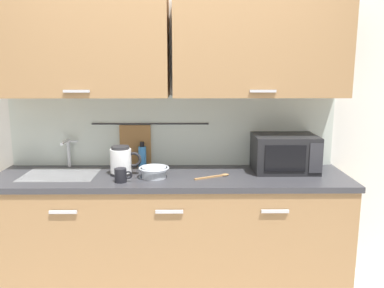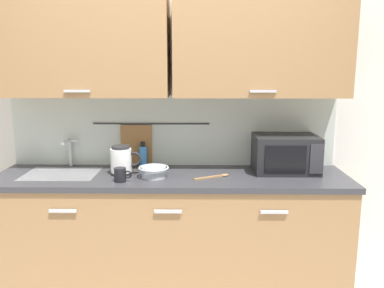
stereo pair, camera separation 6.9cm
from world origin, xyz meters
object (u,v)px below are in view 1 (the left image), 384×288
at_px(wooden_spoon, 216,176).
at_px(dish_soap_bottle, 142,156).
at_px(microwave, 285,153).
at_px(mug_near_sink, 121,175).
at_px(mixing_bowl, 154,171).
at_px(electric_kettle, 121,161).

bearing_deg(wooden_spoon, dish_soap_bottle, 152.16).
xyz_separation_m(microwave, wooden_spoon, (-0.52, -0.16, -0.13)).
relative_size(microwave, dish_soap_bottle, 2.35).
relative_size(microwave, mug_near_sink, 3.83).
distance_m(dish_soap_bottle, mixing_bowl, 0.33).
bearing_deg(mug_near_sink, wooden_spoon, 10.49).
height_order(microwave, mug_near_sink, microwave).
bearing_deg(wooden_spoon, microwave, 17.54).
distance_m(microwave, electric_kettle, 1.20).
relative_size(mixing_bowl, wooden_spoon, 0.83).
relative_size(electric_kettle, dish_soap_bottle, 1.16).
bearing_deg(mug_near_sink, microwave, 13.67).
xyz_separation_m(dish_soap_bottle, wooden_spoon, (0.55, -0.29, -0.08)).
bearing_deg(dish_soap_bottle, wooden_spoon, -27.84).
distance_m(mug_near_sink, wooden_spoon, 0.66).
bearing_deg(electric_kettle, wooden_spoon, -5.79).
xyz_separation_m(microwave, mug_near_sink, (-1.17, -0.28, -0.09)).
bearing_deg(mixing_bowl, mug_near_sink, -153.40).
bearing_deg(mixing_bowl, electric_kettle, 160.98).
bearing_deg(electric_kettle, mixing_bowl, -19.02).
relative_size(mug_near_sink, mixing_bowl, 0.56).
relative_size(dish_soap_bottle, mug_near_sink, 1.63).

